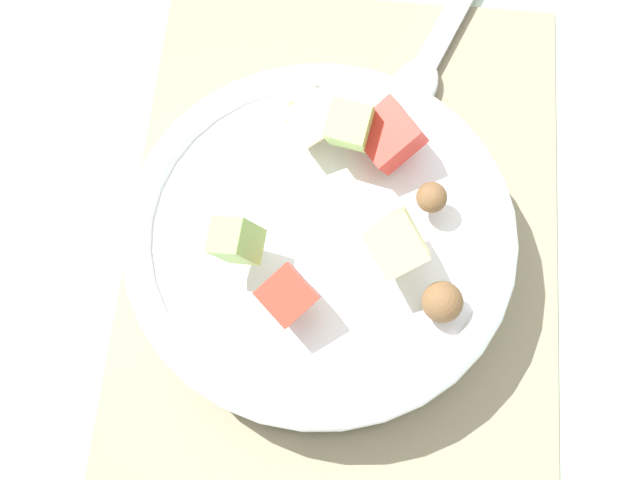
# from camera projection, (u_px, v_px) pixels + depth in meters

# --- Properties ---
(ground_plane) EXTENTS (2.40, 2.40, 0.00)m
(ground_plane) POSITION_uv_depth(u_px,v_px,m) (341.00, 257.00, 0.68)
(ground_plane) COLOR silver
(placemat) EXTENTS (0.46, 0.32, 0.01)m
(placemat) POSITION_uv_depth(u_px,v_px,m) (341.00, 255.00, 0.68)
(placemat) COLOR gray
(placemat) RESTS_ON ground_plane
(salad_bowl) EXTENTS (0.27, 0.27, 0.12)m
(salad_bowl) POSITION_uv_depth(u_px,v_px,m) (321.00, 243.00, 0.64)
(salad_bowl) COLOR white
(salad_bowl) RESTS_ON placemat
(serving_spoon) EXTENTS (0.23, 0.11, 0.01)m
(serving_spoon) POSITION_uv_depth(u_px,v_px,m) (439.00, 40.00, 0.74)
(serving_spoon) COLOR #B7B7BC
(serving_spoon) RESTS_ON placemat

